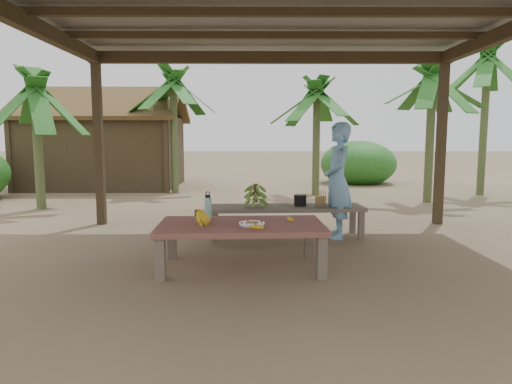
{
  "coord_description": "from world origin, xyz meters",
  "views": [
    {
      "loc": [
        -0.29,
        -5.19,
        1.45
      ],
      "look_at": [
        -0.25,
        0.12,
        0.8
      ],
      "focal_mm": 32.0,
      "sensor_mm": 36.0,
      "label": 1
    }
  ],
  "objects_px": {
    "ripe_banana_bunch": "(196,216)",
    "bench": "(287,210)",
    "cooking_pot": "(300,201)",
    "woman": "(338,181)",
    "water_flask": "(208,207)",
    "plate": "(252,224)",
    "work_table": "(241,229)"
  },
  "relations": [
    {
      "from": "ripe_banana_bunch",
      "to": "bench",
      "type": "bearing_deg",
      "value": 55.31
    },
    {
      "from": "cooking_pot",
      "to": "woman",
      "type": "distance_m",
      "value": 0.61
    },
    {
      "from": "bench",
      "to": "ripe_banana_bunch",
      "type": "distance_m",
      "value": 1.95
    },
    {
      "from": "ripe_banana_bunch",
      "to": "water_flask",
      "type": "relative_size",
      "value": 0.91
    },
    {
      "from": "woman",
      "to": "plate",
      "type": "bearing_deg",
      "value": -36.87
    },
    {
      "from": "ripe_banana_bunch",
      "to": "cooking_pot",
      "type": "height_order",
      "value": "ripe_banana_bunch"
    },
    {
      "from": "work_table",
      "to": "water_flask",
      "type": "xyz_separation_m",
      "value": [
        -0.4,
        0.35,
        0.2
      ]
    },
    {
      "from": "bench",
      "to": "cooking_pot",
      "type": "height_order",
      "value": "cooking_pot"
    },
    {
      "from": "work_table",
      "to": "ripe_banana_bunch",
      "type": "relative_size",
      "value": 6.41
    },
    {
      "from": "work_table",
      "to": "bench",
      "type": "bearing_deg",
      "value": 66.51
    },
    {
      "from": "ripe_banana_bunch",
      "to": "cooking_pot",
      "type": "xyz_separation_m",
      "value": [
        1.3,
        1.63,
        -0.06
      ]
    },
    {
      "from": "cooking_pot",
      "to": "woman",
      "type": "height_order",
      "value": "woman"
    },
    {
      "from": "water_flask",
      "to": "cooking_pot",
      "type": "distance_m",
      "value": 1.74
    },
    {
      "from": "water_flask",
      "to": "ripe_banana_bunch",
      "type": "bearing_deg",
      "value": -103.64
    },
    {
      "from": "bench",
      "to": "woman",
      "type": "relative_size",
      "value": 1.35
    },
    {
      "from": "bench",
      "to": "woman",
      "type": "height_order",
      "value": "woman"
    },
    {
      "from": "ripe_banana_bunch",
      "to": "plate",
      "type": "height_order",
      "value": "ripe_banana_bunch"
    },
    {
      "from": "water_flask",
      "to": "woman",
      "type": "relative_size",
      "value": 0.19
    },
    {
      "from": "ripe_banana_bunch",
      "to": "woman",
      "type": "relative_size",
      "value": 0.17
    },
    {
      "from": "ripe_banana_bunch",
      "to": "plate",
      "type": "distance_m",
      "value": 0.62
    },
    {
      "from": "bench",
      "to": "water_flask",
      "type": "relative_size",
      "value": 7.1
    },
    {
      "from": "water_flask",
      "to": "cooking_pot",
      "type": "xyz_separation_m",
      "value": [
        1.21,
        1.25,
        -0.11
      ]
    },
    {
      "from": "work_table",
      "to": "bench",
      "type": "distance_m",
      "value": 1.68
    },
    {
      "from": "work_table",
      "to": "cooking_pot",
      "type": "bearing_deg",
      "value": 60.98
    },
    {
      "from": "bench",
      "to": "water_flask",
      "type": "distance_m",
      "value": 1.6
    },
    {
      "from": "plate",
      "to": "water_flask",
      "type": "xyz_separation_m",
      "value": [
        -0.51,
        0.47,
        0.11
      ]
    },
    {
      "from": "water_flask",
      "to": "work_table",
      "type": "bearing_deg",
      "value": -41.09
    },
    {
      "from": "ripe_banana_bunch",
      "to": "woman",
      "type": "distance_m",
      "value": 2.4
    },
    {
      "from": "cooking_pot",
      "to": "bench",
      "type": "bearing_deg",
      "value": -170.92
    },
    {
      "from": "cooking_pot",
      "to": "plate",
      "type": "bearing_deg",
      "value": -112.08
    },
    {
      "from": "work_table",
      "to": "woman",
      "type": "distance_m",
      "value": 2.05
    },
    {
      "from": "cooking_pot",
      "to": "water_flask",
      "type": "bearing_deg",
      "value": -134.09
    }
  ]
}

